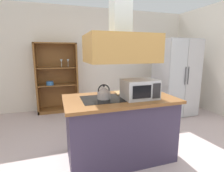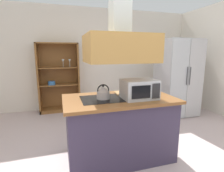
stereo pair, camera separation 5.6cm
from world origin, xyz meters
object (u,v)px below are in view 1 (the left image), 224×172
Objects in this scene: kettle at (104,93)px; microwave at (140,89)px; dish_cabinet at (57,82)px; cutting_board at (126,92)px; refrigerator at (175,77)px.

microwave is (0.48, -0.12, 0.05)m from kettle.
microwave is at bearing -67.61° from dish_cabinet.
microwave is (1.05, -2.56, 0.25)m from dish_cabinet.
dish_cabinet reaches higher than microwave.
microwave reaches higher than cutting_board.
refrigerator is 9.16× the size of kettle.
kettle is at bearing 165.74° from microwave.
kettle is (-2.19, -1.33, 0.07)m from refrigerator.
cutting_board is at bearing -147.97° from refrigerator.
dish_cabinet is 8.79× the size of kettle.
dish_cabinet is at bearing 114.27° from cutting_board.
cutting_board is at bearing -65.73° from dish_cabinet.
dish_cabinet is 2.43m from cutting_board.
cutting_board is 0.37m from microwave.
dish_cabinet reaches higher than cutting_board.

